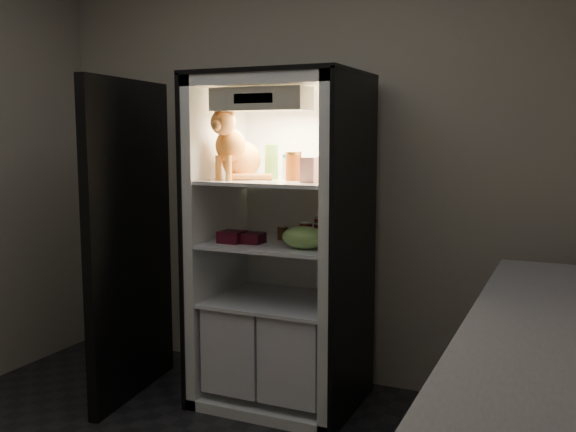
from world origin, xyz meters
The scene contains 16 objects.
room_shell centered at (0.00, 0.00, 1.62)m, with size 3.60×3.60×3.60m.
refrigerator centered at (0.00, 1.38, 0.79)m, with size 0.90×0.72×1.88m.
fridge_door centered at (-0.84, 1.08, 0.91)m, with size 0.17×0.87×1.85m.
tabby_cat centered at (-0.22, 1.24, 1.45)m, with size 0.35×0.40×0.42m.
parmesan_shaker centered at (-0.05, 1.34, 1.39)m, with size 0.07×0.07×0.19m.
mayo_tub centered at (0.04, 1.41, 1.36)m, with size 0.10×0.10×0.14m.
salsa_jar centered at (0.11, 1.29, 1.37)m, with size 0.09×0.09×0.16m.
pepper_jar centered at (0.26, 1.44, 1.39)m, with size 0.12×0.12×0.21m.
cream_carton centered at (0.24, 1.18, 1.36)m, with size 0.08×0.08×0.13m, color silver.
soda_can_a centered at (0.20, 1.46, 1.01)m, with size 0.07×0.07×0.13m.
soda_can_b centered at (0.23, 1.37, 1.00)m, with size 0.06×0.06×0.11m.
soda_can_c centered at (0.19, 1.26, 1.00)m, with size 0.07×0.07×0.13m.
condiment_jar centered at (-0.01, 1.40, 0.98)m, with size 0.06×0.06×0.08m.
grape_bag centered at (0.21, 1.18, 1.00)m, with size 0.24×0.17×0.12m, color #77AD50.
berry_box_left centered at (-0.22, 1.19, 0.97)m, with size 0.13×0.13×0.06m, color #490C1C.
berry_box_right centered at (-0.11, 1.22, 0.97)m, with size 0.11×0.11×0.06m, color #490C1C.
Camera 1 is at (1.51, -1.90, 1.54)m, focal length 40.00 mm.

